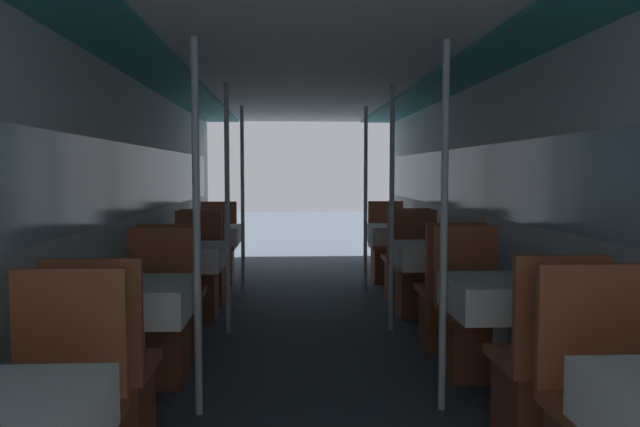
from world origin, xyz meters
The scene contains 27 objects.
wall_left centered at (-1.41, 3.63, 1.07)m, with size 0.05×10.06×2.07m.
wall_right centered at (1.41, 3.63, 1.07)m, with size 0.05×10.06×2.07m.
ceiling_panel centered at (0.00, 3.63, 2.12)m, with size 2.83×10.06×0.07m.
dining_table_left_1 centered at (-1.03, 2.59, 0.61)m, with size 0.61×0.61×0.74m.
chair_left_near_1 centered at (-1.03, 2.02, 0.30)m, with size 0.44×0.44×0.98m.
chair_left_far_1 centered at (-1.03, 3.16, 0.30)m, with size 0.44×0.44×0.98m.
support_pole_left_1 centered at (-0.69, 2.59, 1.04)m, with size 0.04×0.04×2.07m.
dining_table_left_2 centered at (-1.03, 4.34, 0.61)m, with size 0.61×0.61×0.74m.
chair_left_near_2 centered at (-1.03, 3.77, 0.30)m, with size 0.44×0.44×0.98m.
chair_left_far_2 centered at (-1.03, 4.92, 0.30)m, with size 0.44×0.44×0.98m.
support_pole_left_2 centered at (-0.69, 4.34, 1.04)m, with size 0.04×0.04×2.07m.
dining_table_left_3 centered at (-1.03, 6.09, 0.61)m, with size 0.61×0.61×0.74m.
chair_left_near_3 centered at (-1.03, 5.52, 0.30)m, with size 0.44×0.44×0.98m.
chair_left_far_3 centered at (-1.03, 6.67, 0.30)m, with size 0.44×0.44×0.98m.
support_pole_left_3 centered at (-0.69, 6.09, 1.04)m, with size 0.04×0.04×2.07m.
dining_table_right_1 centered at (1.03, 2.59, 0.61)m, with size 0.61×0.61×0.74m.
chair_right_near_1 centered at (1.03, 2.02, 0.30)m, with size 0.44×0.44×0.98m.
chair_right_far_1 centered at (1.03, 3.16, 0.30)m, with size 0.44×0.44×0.98m.
support_pole_right_1 centered at (0.69, 2.59, 1.04)m, with size 0.04×0.04×2.07m.
dining_table_right_2 centered at (1.03, 4.34, 0.61)m, with size 0.61×0.61×0.74m.
chair_right_near_2 centered at (1.03, 3.77, 0.30)m, with size 0.44×0.44×0.98m.
chair_right_far_2 centered at (1.03, 4.92, 0.30)m, with size 0.44×0.44×0.98m.
support_pole_right_2 centered at (0.69, 4.34, 1.04)m, with size 0.04×0.04×2.07m.
dining_table_right_3 centered at (1.03, 6.09, 0.61)m, with size 0.61×0.61×0.74m.
chair_right_near_3 centered at (1.03, 5.52, 0.30)m, with size 0.44×0.44×0.98m.
chair_right_far_3 centered at (1.03, 6.67, 0.30)m, with size 0.44×0.44×0.98m.
support_pole_right_3 centered at (0.69, 6.09, 1.04)m, with size 0.04×0.04×2.07m.
Camera 1 is at (-0.19, -0.83, 1.35)m, focal length 35.00 mm.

